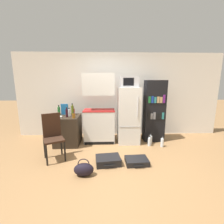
# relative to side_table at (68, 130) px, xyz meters

# --- Properties ---
(ground_plane) EXTENTS (24.00, 24.00, 0.00)m
(ground_plane) POSITION_rel_side_table_xyz_m (1.28, -1.23, -0.39)
(ground_plane) COLOR olive
(wall_back) EXTENTS (6.40, 0.10, 2.58)m
(wall_back) POSITION_rel_side_table_xyz_m (1.48, 0.77, 0.90)
(wall_back) COLOR white
(wall_back) RESTS_ON ground_plane
(side_table) EXTENTS (0.65, 0.74, 0.79)m
(side_table) POSITION_rel_side_table_xyz_m (0.00, 0.00, 0.00)
(side_table) COLOR #2D2319
(side_table) RESTS_ON ground_plane
(kitchen_hutch) EXTENTS (0.86, 0.50, 1.93)m
(kitchen_hutch) POSITION_rel_side_table_xyz_m (0.87, 0.13, 0.48)
(kitchen_hutch) COLOR silver
(kitchen_hutch) RESTS_ON ground_plane
(refrigerator) EXTENTS (0.59, 0.61, 1.56)m
(refrigerator) POSITION_rel_side_table_xyz_m (1.69, 0.08, 0.39)
(refrigerator) COLOR silver
(refrigerator) RESTS_ON ground_plane
(microwave) EXTENTS (0.47, 0.35, 0.29)m
(microwave) POSITION_rel_side_table_xyz_m (1.69, 0.08, 1.31)
(microwave) COLOR #B7B7BC
(microwave) RESTS_ON refrigerator
(bookshelf) EXTENTS (0.57, 0.38, 1.75)m
(bookshelf) POSITION_rel_side_table_xyz_m (2.44, 0.19, 0.48)
(bookshelf) COLOR black
(bookshelf) RESTS_ON ground_plane
(bottle_green_tall) EXTENTS (0.07, 0.07, 0.29)m
(bottle_green_tall) POSITION_rel_side_table_xyz_m (-0.24, 0.08, 0.52)
(bottle_green_tall) COLOR #1E6028
(bottle_green_tall) RESTS_ON side_table
(bottle_amber_beer) EXTENTS (0.08, 0.08, 0.15)m
(bottle_amber_beer) POSITION_rel_side_table_xyz_m (0.23, -0.25, 0.46)
(bottle_amber_beer) COLOR brown
(bottle_amber_beer) RESTS_ON side_table
(bottle_ketchup_red) EXTENTS (0.07, 0.07, 0.20)m
(bottle_ketchup_red) POSITION_rel_side_table_xyz_m (0.10, 0.32, 0.47)
(bottle_ketchup_red) COLOR #AD1914
(bottle_ketchup_red) RESTS_ON side_table
(bottle_olive_oil) EXTENTS (0.07, 0.07, 0.32)m
(bottle_olive_oil) POSITION_rel_side_table_xyz_m (0.10, 0.22, 0.53)
(bottle_olive_oil) COLOR #566619
(bottle_olive_oil) RESTS_ON side_table
(bottle_wine_dark) EXTENTS (0.06, 0.06, 0.27)m
(bottle_wine_dark) POSITION_rel_side_table_xyz_m (0.03, -0.12, 0.50)
(bottle_wine_dark) COLOR black
(bottle_wine_dark) RESTS_ON side_table
(bottle_clear_short) EXTENTS (0.09, 0.09, 0.22)m
(bottle_clear_short) POSITION_rel_side_table_xyz_m (0.05, 0.03, 0.48)
(bottle_clear_short) COLOR silver
(bottle_clear_short) RESTS_ON side_table
(bowl) EXTENTS (0.16, 0.16, 0.04)m
(bowl) POSITION_rel_side_table_xyz_m (-0.15, -0.20, 0.41)
(bowl) COLOR silver
(bowl) RESTS_ON side_table
(cereal_box) EXTENTS (0.19, 0.07, 0.30)m
(cereal_box) POSITION_rel_side_table_xyz_m (-0.12, 0.25, 0.54)
(cereal_box) COLOR #1E66A8
(cereal_box) RESTS_ON side_table
(chair) EXTENTS (0.54, 0.54, 1.02)m
(chair) POSITION_rel_side_table_xyz_m (-0.12, -0.81, 0.20)
(chair) COLOR black
(chair) RESTS_ON ground_plane
(suitcase_large_flat) EXTENTS (0.48, 0.40, 0.11)m
(suitcase_large_flat) POSITION_rel_side_table_xyz_m (1.70, -1.13, -0.34)
(suitcase_large_flat) COLOR black
(suitcase_large_flat) RESTS_ON ground_plane
(suitcase_small_flat) EXTENTS (0.55, 0.44, 0.15)m
(suitcase_small_flat) POSITION_rel_side_table_xyz_m (1.10, -1.12, -0.32)
(suitcase_small_flat) COLOR black
(suitcase_small_flat) RESTS_ON ground_plane
(handbag) EXTENTS (0.36, 0.20, 0.33)m
(handbag) POSITION_rel_side_table_xyz_m (0.65, -1.51, -0.27)
(handbag) COLOR black
(handbag) RESTS_ON ground_plane
(water_bottle_front) EXTENTS (0.08, 0.08, 0.29)m
(water_bottle_front) POSITION_rel_side_table_xyz_m (2.54, -0.31, -0.27)
(water_bottle_front) COLOR silver
(water_bottle_front) RESTS_ON ground_plane
(water_bottle_middle) EXTENTS (0.10, 0.10, 0.30)m
(water_bottle_middle) POSITION_rel_side_table_xyz_m (2.29, -0.10, -0.27)
(water_bottle_middle) COLOR silver
(water_bottle_middle) RESTS_ON ground_plane
(water_bottle_back) EXTENTS (0.09, 0.09, 0.28)m
(water_bottle_back) POSITION_rel_side_table_xyz_m (2.23, -0.23, -0.27)
(water_bottle_back) COLOR silver
(water_bottle_back) RESTS_ON ground_plane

